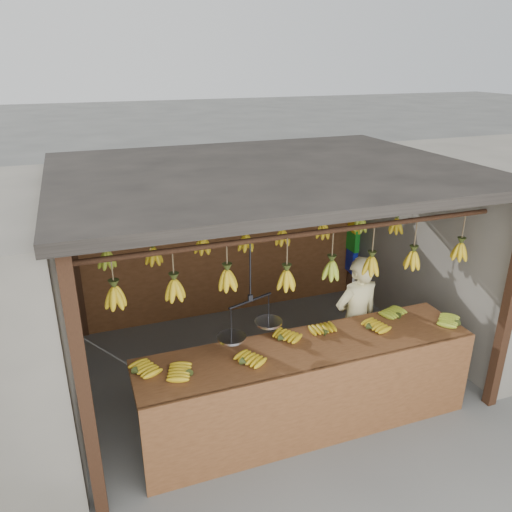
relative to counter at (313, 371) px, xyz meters
name	(u,v)px	position (x,y,z in m)	size (l,w,h in m)	color
ground	(265,365)	(-0.01, 1.22, -0.70)	(80.00, 80.00, 0.00)	#5B5B57
stall	(255,199)	(-0.01, 1.55, 1.27)	(4.30, 3.30, 2.40)	black
counter	(313,371)	(0.00, 0.00, 0.00)	(3.50, 0.75, 0.96)	brown
hanging_bananas	(265,238)	(-0.01, 1.22, 0.92)	(3.60, 2.25, 0.39)	gold
balance_scale	(250,325)	(-0.54, 0.22, 0.48)	(0.67, 0.40, 0.88)	black
vendor	(356,320)	(0.83, 0.62, 0.05)	(0.55, 0.36, 1.51)	beige
bag_bundles	(353,232)	(1.93, 2.57, 0.32)	(0.08, 0.26, 1.23)	red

